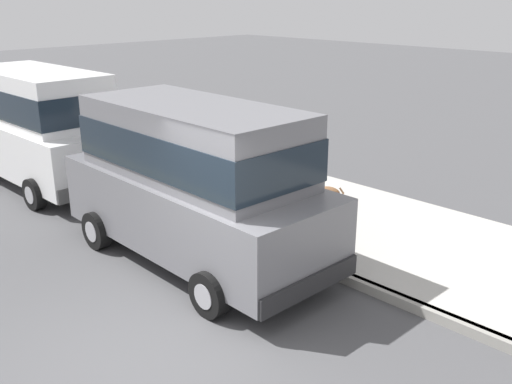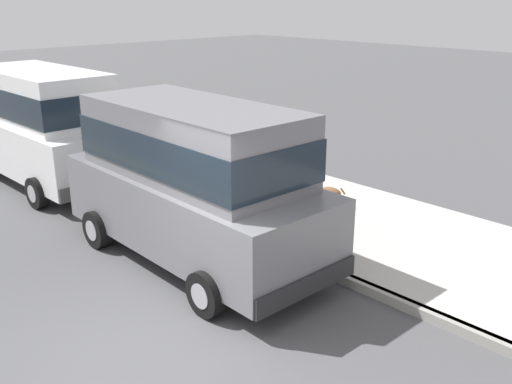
# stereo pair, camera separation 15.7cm
# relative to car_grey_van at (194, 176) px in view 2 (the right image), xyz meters

# --- Properties ---
(ground_plane) EXTENTS (80.00, 80.00, 0.00)m
(ground_plane) POSITION_rel_car_grey_van_xyz_m (-2.14, -1.71, -1.39)
(ground_plane) COLOR #4C4C4F
(curb) EXTENTS (0.16, 64.00, 0.14)m
(curb) POSITION_rel_car_grey_van_xyz_m (1.06, -1.71, -1.32)
(curb) COLOR gray
(curb) RESTS_ON ground
(sidewalk) EXTENTS (3.60, 64.00, 0.14)m
(sidewalk) POSITION_rel_car_grey_van_xyz_m (2.86, -1.71, -1.32)
(sidewalk) COLOR #B7B5AD
(sidewalk) RESTS_ON ground
(car_grey_van) EXTENTS (2.20, 4.93, 2.52)m
(car_grey_van) POSITION_rel_car_grey_van_xyz_m (0.00, 0.00, 0.00)
(car_grey_van) COLOR slate
(car_grey_van) RESTS_ON ground
(car_white_van) EXTENTS (2.19, 4.93, 2.52)m
(car_white_van) POSITION_rel_car_grey_van_xyz_m (0.08, 5.51, 0.00)
(car_white_van) COLOR white
(car_white_van) RESTS_ON ground
(dog_brown) EXTENTS (0.31, 0.74, 0.49)m
(dog_brown) POSITION_rel_car_grey_van_xyz_m (3.16, -0.10, -0.97)
(dog_brown) COLOR brown
(dog_brown) RESTS_ON sidewalk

